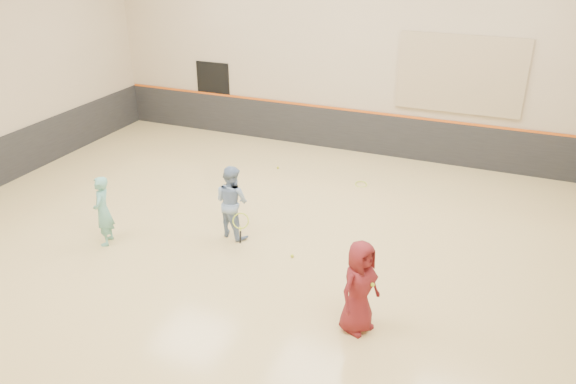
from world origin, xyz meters
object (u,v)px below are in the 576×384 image
at_px(young_man, 359,287).
at_px(spare_racket, 361,182).
at_px(girl, 103,211).
at_px(instructor, 232,202).

relative_size(young_man, spare_racket, 2.38).
distance_m(young_man, spare_racket, 5.71).
xyz_separation_m(girl, instructor, (2.26, 1.29, 0.05)).
height_order(girl, instructor, instructor).
bearing_deg(instructor, spare_racket, -100.88).
distance_m(instructor, spare_racket, 4.02).
relative_size(instructor, young_man, 0.98).
distance_m(girl, spare_racket, 6.33).
bearing_deg(young_man, girl, 108.52).
height_order(instructor, spare_racket, instructor).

